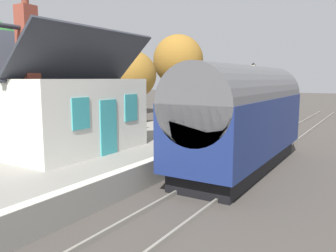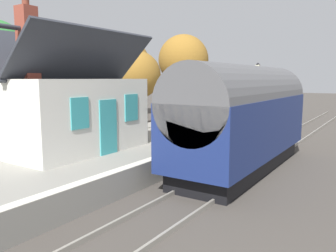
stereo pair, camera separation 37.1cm
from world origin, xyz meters
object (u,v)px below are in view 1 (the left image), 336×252
Objects in this scene: station_sign_board at (213,111)px; tree_mid_background at (178,60)px; tree_far_left at (132,75)px; train at (243,117)px; bench_mid_platform at (209,116)px; planter_bench_left at (248,113)px; station_building at (71,111)px; bench_platform_end at (239,109)px; planter_corner_building at (135,126)px; tree_far_right at (120,67)px; lamp_post_platform at (253,81)px; planter_edge_near at (226,113)px.

station_sign_board is 0.21× the size of tree_mid_background.
train is at bearing -121.13° from tree_far_left.
planter_bench_left is (2.50, -1.77, 0.05)m from bench_mid_platform.
train is 4.09m from station_sign_board.
station_building reaches higher than bench_platform_end.
bench_mid_platform and bench_platform_end have the same top height.
planter_corner_building is (-10.87, 2.03, -0.20)m from bench_platform_end.
train is 1.24× the size of tree_mid_background.
planter_corner_building is (5.35, 0.85, -1.33)m from station_building.
planter_bench_left is 0.13× the size of tree_far_right.
lamp_post_platform is at bearing -109.43° from planter_bench_left.
train is 1.62× the size of tree_far_left.
bench_platform_end is 0.90× the size of station_sign_board.
lamp_post_platform is at bearing -13.29° from station_building.
planter_edge_near is 0.78× the size of planter_corner_building.
train is 9.67m from lamp_post_platform.
station_sign_board is (7.12, -3.02, -0.42)m from station_building.
tree_far_left is at bearing 38.44° from planter_corner_building.
planter_bench_left is at bearing -107.35° from tree_far_right.
station_building is at bearing -145.60° from tree_far_right.
train is 23.12m from tree_far_right.
planter_bench_left is at bearing -69.34° from tree_far_left.
planter_edge_near is at bearing -119.10° from tree_mid_background.
tree_far_left is at bearing 93.95° from bench_mid_platform.
train is 6.77m from planter_corner_building.
tree_far_left is (3.34, 7.92, 1.93)m from station_sign_board.
tree_mid_background reaches higher than bench_platform_end.
station_building is at bearing 166.71° from lamp_post_platform.
station_sign_board is at bearing 41.29° from train.
bench_platform_end is at bearing -1.29° from bench_mid_platform.
planter_bench_left is at bearing 17.20° from train.
tree_mid_background is (0.53, 5.89, 3.99)m from bench_platform_end.
station_sign_board is at bearing 178.92° from lamp_post_platform.
planter_edge_near is 0.11× the size of tree_far_right.
tree_mid_background reaches higher than train.
tree_far_left is 0.73× the size of tree_far_right.
lamp_post_platform is 2.51× the size of station_sign_board.
train reaches higher than station_sign_board.
station_building is at bearing 157.02° from station_sign_board.
train is 5.97× the size of station_sign_board.
station_sign_board is at bearing -152.46° from bench_mid_platform.
bench_mid_platform is 0.19× the size of tree_mid_background.
planter_corner_building is at bearing 169.43° from bench_platform_end.
planter_bench_left is at bearing -35.22° from bench_mid_platform.
tree_mid_background reaches higher than bench_mid_platform.
planter_edge_near is at bearing -13.83° from planter_corner_building.
bench_platform_end is 7.14m from tree_mid_background.
train reaches higher than planter_edge_near.
planter_edge_near is 3.03m from lamp_post_platform.
bench_mid_platform is at bearing -118.33° from tree_far_right.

